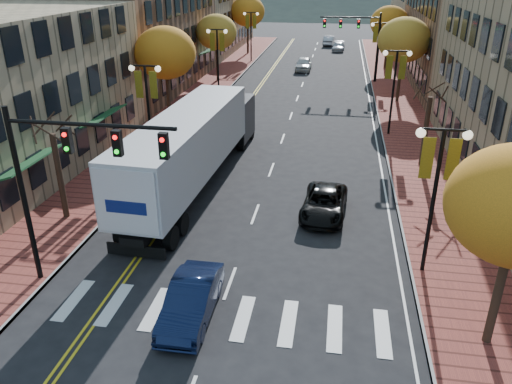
% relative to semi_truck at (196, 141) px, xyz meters
% --- Properties ---
extents(ground, '(200.00, 200.00, 0.00)m').
position_rel_semi_truck_xyz_m(ground, '(3.84, -13.24, -2.54)').
color(ground, black).
rests_on(ground, ground).
extents(sidewalk_left, '(4.00, 85.00, 0.15)m').
position_rel_semi_truck_xyz_m(sidewalk_left, '(-5.16, 19.26, -2.47)').
color(sidewalk_left, brown).
rests_on(sidewalk_left, ground).
extents(sidewalk_right, '(4.00, 85.00, 0.15)m').
position_rel_semi_truck_xyz_m(sidewalk_right, '(12.84, 19.26, -2.47)').
color(sidewalk_right, brown).
rests_on(sidewalk_right, ground).
extents(building_left_mid, '(12.00, 24.00, 11.00)m').
position_rel_semi_truck_xyz_m(building_left_mid, '(-13.16, 22.76, 2.96)').
color(building_left_mid, brown).
rests_on(building_left_mid, ground).
extents(building_left_far, '(12.00, 26.00, 9.50)m').
position_rel_semi_truck_xyz_m(building_left_far, '(-13.16, 47.76, 2.21)').
color(building_left_far, '#9E8966').
rests_on(building_left_far, ground).
extents(building_right_mid, '(15.00, 24.00, 10.00)m').
position_rel_semi_truck_xyz_m(building_right_mid, '(22.34, 28.76, 2.46)').
color(building_right_mid, brown).
rests_on(building_right_mid, ground).
extents(building_right_far, '(15.00, 20.00, 11.00)m').
position_rel_semi_truck_xyz_m(building_right_far, '(22.34, 50.76, 2.96)').
color(building_right_far, '#9E8966').
rests_on(building_right_far, ground).
extents(tree_left_a, '(0.28, 0.28, 4.20)m').
position_rel_semi_truck_xyz_m(tree_left_a, '(-5.16, -5.24, -0.29)').
color(tree_left_a, '#382619').
rests_on(tree_left_a, sidewalk_left).
extents(tree_left_b, '(4.48, 4.48, 7.21)m').
position_rel_semi_truck_xyz_m(tree_left_b, '(-5.16, 10.76, 2.90)').
color(tree_left_b, '#382619').
rests_on(tree_left_b, sidewalk_left).
extents(tree_left_c, '(4.16, 4.16, 6.69)m').
position_rel_semi_truck_xyz_m(tree_left_c, '(-5.16, 26.76, 2.51)').
color(tree_left_c, '#382619').
rests_on(tree_left_c, sidewalk_left).
extents(tree_left_d, '(4.61, 4.61, 7.42)m').
position_rel_semi_truck_xyz_m(tree_left_d, '(-5.16, 44.76, 3.06)').
color(tree_left_d, '#382619').
rests_on(tree_left_d, sidewalk_left).
extents(tree_right_b, '(0.28, 0.28, 4.20)m').
position_rel_semi_truck_xyz_m(tree_right_b, '(12.84, 4.76, -0.29)').
color(tree_right_b, '#382619').
rests_on(tree_right_b, sidewalk_right).
extents(tree_right_c, '(4.48, 4.48, 7.21)m').
position_rel_semi_truck_xyz_m(tree_right_c, '(12.84, 20.76, 2.90)').
color(tree_right_c, '#382619').
rests_on(tree_right_c, sidewalk_right).
extents(tree_right_d, '(4.35, 4.35, 7.00)m').
position_rel_semi_truck_xyz_m(tree_right_d, '(12.84, 36.76, 2.75)').
color(tree_right_d, '#382619').
rests_on(tree_right_d, sidewalk_right).
extents(lamp_left_b, '(1.96, 0.36, 6.05)m').
position_rel_semi_truck_xyz_m(lamp_left_b, '(-3.66, 2.76, 1.75)').
color(lamp_left_b, black).
rests_on(lamp_left_b, ground).
extents(lamp_left_c, '(1.96, 0.36, 6.05)m').
position_rel_semi_truck_xyz_m(lamp_left_c, '(-3.66, 20.76, 1.75)').
color(lamp_left_c, black).
rests_on(lamp_left_c, ground).
extents(lamp_left_d, '(1.96, 0.36, 6.05)m').
position_rel_semi_truck_xyz_m(lamp_left_d, '(-3.66, 38.76, 1.75)').
color(lamp_left_d, black).
rests_on(lamp_left_d, ground).
extents(lamp_right_a, '(1.96, 0.36, 6.05)m').
position_rel_semi_truck_xyz_m(lamp_right_a, '(11.34, -7.24, 1.75)').
color(lamp_right_a, black).
rests_on(lamp_right_a, ground).
extents(lamp_right_b, '(1.96, 0.36, 6.05)m').
position_rel_semi_truck_xyz_m(lamp_right_b, '(11.34, 10.76, 1.75)').
color(lamp_right_b, black).
rests_on(lamp_right_b, ground).
extents(lamp_right_c, '(1.96, 0.36, 6.05)m').
position_rel_semi_truck_xyz_m(lamp_right_c, '(11.34, 28.76, 1.75)').
color(lamp_right_c, black).
rests_on(lamp_right_c, ground).
extents(traffic_mast_near, '(6.10, 0.35, 7.00)m').
position_rel_semi_truck_xyz_m(traffic_mast_near, '(-1.63, -10.24, 2.38)').
color(traffic_mast_near, black).
rests_on(traffic_mast_near, ground).
extents(traffic_mast_far, '(6.10, 0.34, 7.00)m').
position_rel_semi_truck_xyz_m(traffic_mast_far, '(9.32, 28.76, 2.38)').
color(traffic_mast_far, black).
rests_on(traffic_mast_far, ground).
extents(semi_truck, '(3.67, 17.53, 4.35)m').
position_rel_semi_truck_xyz_m(semi_truck, '(0.00, 0.00, 0.00)').
color(semi_truck, black).
rests_on(semi_truck, ground).
extents(navy_sedan, '(1.52, 4.24, 1.39)m').
position_rel_semi_truck_xyz_m(navy_sedan, '(2.95, -11.42, -1.85)').
color(navy_sedan, black).
rests_on(navy_sedan, ground).
extents(black_suv, '(2.36, 4.63, 1.25)m').
position_rel_semi_truck_xyz_m(black_suv, '(7.21, -2.73, -1.92)').
color(black_suv, black).
rests_on(black_suv, ground).
extents(car_far_white, '(1.81, 4.46, 1.52)m').
position_rel_semi_truck_xyz_m(car_far_white, '(3.34, 34.32, -1.78)').
color(car_far_white, silver).
rests_on(car_far_white, ground).
extents(car_far_silver, '(1.88, 4.21, 1.20)m').
position_rel_semi_truck_xyz_m(car_far_silver, '(7.18, 49.84, -1.94)').
color(car_far_silver, '#A7A6AD').
rests_on(car_far_silver, ground).
extents(car_far_oncoming, '(1.91, 4.43, 1.42)m').
position_rel_semi_truck_xyz_m(car_far_oncoming, '(5.71, 55.05, -1.83)').
color(car_far_oncoming, '#A5A5AC').
rests_on(car_far_oncoming, ground).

